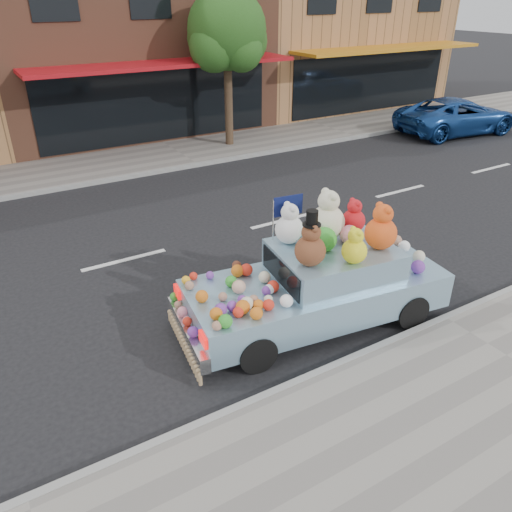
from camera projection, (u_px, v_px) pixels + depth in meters
ground at (283, 221)px, 12.32m from camera, size 120.00×120.00×0.00m
far_sidewalk at (179, 153)px, 17.22m from camera, size 60.00×3.00×0.12m
near_kerb at (445, 320)px, 8.50m from camera, size 60.00×0.12×0.13m
far_kerb at (197, 165)px, 16.08m from camera, size 60.00×0.12×0.13m
storefront_mid at (117, 30)px, 19.68m from camera, size 10.00×9.80×7.30m
storefront_right at (320, 23)px, 24.21m from camera, size 10.00×9.80×7.30m
street_tree at (227, 36)px, 16.47m from camera, size 3.00×2.70×5.22m
car_blue at (457, 116)px, 19.57m from camera, size 5.17×2.85×1.37m
art_car at (318, 280)px, 8.24m from camera, size 4.67×2.32×2.24m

